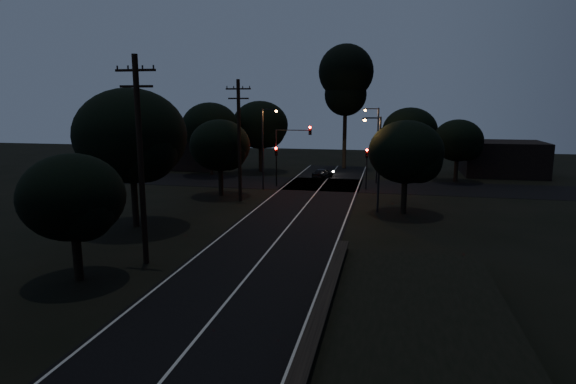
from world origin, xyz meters
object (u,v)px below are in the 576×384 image
at_px(tall_pine, 346,79).
at_px(utility_pole_mid, 140,158).
at_px(streetlight_c, 377,158).
at_px(car, 323,173).
at_px(streetlight_a, 265,143).
at_px(utility_pole_far, 239,139).
at_px(signal_right, 367,161).
at_px(signal_mast, 292,145).
at_px(streetlight_b, 376,140).
at_px(signal_left, 276,159).

bearing_deg(tall_pine, utility_pole_mid, -99.93).
distance_m(streetlight_c, car, 17.64).
height_order(streetlight_a, streetlight_c, streetlight_a).
bearing_deg(streetlight_c, utility_pole_far, 170.40).
distance_m(utility_pole_far, tall_pine, 24.76).
bearing_deg(signal_right, signal_mast, 179.97).
relative_size(streetlight_a, streetlight_c, 1.07).
height_order(tall_pine, car, tall_pine).
xyz_separation_m(signal_right, streetlight_c, (1.23, -9.99, 1.51)).
xyz_separation_m(signal_mast, streetlight_a, (-2.39, -1.99, 0.30)).
xyz_separation_m(utility_pole_far, streetlight_c, (11.83, -2.00, -1.13)).
height_order(signal_right, streetlight_b, streetlight_b).
xyz_separation_m(utility_pole_mid, streetlight_c, (11.83, 15.00, -1.39)).
distance_m(signal_right, streetlight_a, 10.26).
bearing_deg(utility_pole_mid, tall_pine, 80.07).
bearing_deg(signal_right, signal_left, 180.00).
bearing_deg(streetlight_b, car, 161.24).
bearing_deg(signal_left, signal_right, 0.00).
distance_m(tall_pine, car, 14.16).
relative_size(signal_right, signal_mast, 0.66).
height_order(utility_pole_mid, signal_right, utility_pole_mid).
bearing_deg(tall_pine, signal_right, -76.51).
xyz_separation_m(utility_pole_mid, signal_left, (1.40, 24.99, -2.90)).
xyz_separation_m(signal_mast, streetlight_b, (8.22, 4.01, 0.30)).
relative_size(signal_right, streetlight_b, 0.51).
xyz_separation_m(utility_pole_far, car, (5.42, 14.00, -4.89)).
relative_size(utility_pole_far, signal_right, 2.56).
distance_m(utility_pole_far, signal_right, 13.53).
height_order(utility_pole_far, streetlight_c, utility_pole_far).
distance_m(utility_pole_far, streetlight_a, 6.10).
height_order(streetlight_a, streetlight_b, same).
bearing_deg(streetlight_a, car, 59.42).
distance_m(signal_left, signal_mast, 2.26).
bearing_deg(streetlight_a, streetlight_c, -35.69).
distance_m(tall_pine, streetlight_c, 26.42).
relative_size(signal_left, signal_mast, 0.66).
bearing_deg(streetlight_c, streetlight_b, 92.14).
xyz_separation_m(signal_right, streetlight_b, (0.71, 4.01, 1.80)).
relative_size(signal_right, streetlight_c, 0.55).
relative_size(tall_pine, signal_right, 3.86).
xyz_separation_m(signal_left, signal_mast, (1.69, 0.00, 1.50)).
distance_m(streetlight_b, car, 7.41).
xyz_separation_m(signal_left, streetlight_c, (10.43, -9.99, 1.51)).
distance_m(utility_pole_mid, signal_right, 27.30).
xyz_separation_m(utility_pole_far, streetlight_a, (0.69, 6.00, -0.85)).
height_order(utility_pole_mid, car, utility_pole_mid).
xyz_separation_m(utility_pole_mid, utility_pole_far, (0.00, 17.00, -0.25)).
distance_m(tall_pine, signal_left, 18.17).
bearing_deg(signal_left, utility_pole_far, -99.94).
bearing_deg(streetlight_b, utility_pole_far, -133.30).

